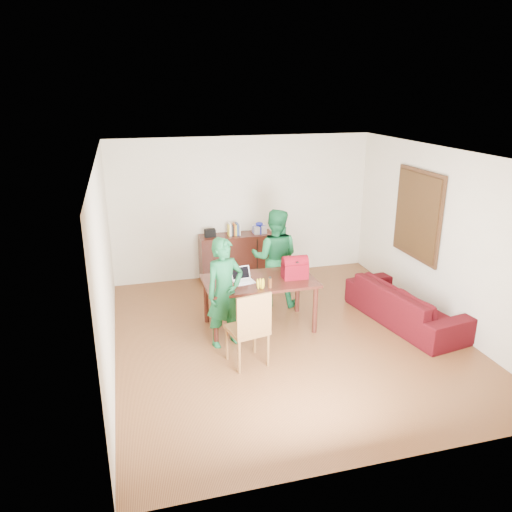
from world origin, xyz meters
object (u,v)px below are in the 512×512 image
object	(u,v)px
table	(259,286)
laptop	(244,280)
person_far	(275,258)
chair	(248,342)
red_bag	(295,269)
sofa	(406,304)
person_near	(225,293)
bottle	(270,282)

from	to	relation	value
table	laptop	xyz separation A→B (m)	(-0.25, -0.04, 0.14)
table	person_far	xyz separation A→B (m)	(0.49, 0.80, 0.14)
chair	person_far	distance (m)	2.09
red_bag	sofa	xyz separation A→B (m)	(1.73, -0.37, -0.62)
table	red_bag	size ratio (longest dim) A/B	4.45
person_near	bottle	distance (m)	0.68
laptop	sofa	distance (m)	2.60
red_bag	table	bearing A→B (deg)	175.01
person_far	sofa	bearing A→B (deg)	167.58
person_far	red_bag	world-z (taller)	person_far
table	sofa	xyz separation A→B (m)	(2.27, -0.43, -0.38)
chair	sofa	distance (m)	2.77
person_far	red_bag	xyz separation A→B (m)	(0.05, -0.86, 0.09)
chair	person_far	xyz separation A→B (m)	(0.93, 1.79, 0.52)
laptop	red_bag	world-z (taller)	red_bag
chair	laptop	distance (m)	1.10
person_near	person_far	distance (m)	1.61
person_far	laptop	size ratio (longest dim) A/B	5.13
table	chair	size ratio (longest dim) A/B	1.56
table	chair	world-z (taller)	chair
person_far	red_bag	bearing A→B (deg)	115.41
chair	person_near	xyz separation A→B (m)	(-0.17, 0.62, 0.49)
table	person_far	distance (m)	0.95
table	red_bag	bearing A→B (deg)	-6.57
person_near	table	bearing A→B (deg)	12.34
laptop	table	bearing A→B (deg)	-0.03
chair	red_bag	size ratio (longest dim) A/B	2.84
table	bottle	distance (m)	0.39
person_near	person_far	bearing A→B (deg)	27.73
bottle	sofa	size ratio (longest dim) A/B	0.08
chair	sofa	bearing A→B (deg)	0.22
person_near	laptop	world-z (taller)	person_near
person_near	laptop	size ratio (longest dim) A/B	4.93
table	bottle	size ratio (longest dim) A/B	10.10
bottle	red_bag	bearing A→B (deg)	30.26
laptop	sofa	bearing A→B (deg)	-18.20
table	sofa	bearing A→B (deg)	-10.79
bottle	sofa	world-z (taller)	bottle
laptop	bottle	size ratio (longest dim) A/B	1.95
chair	person_far	world-z (taller)	person_far
chair	bottle	size ratio (longest dim) A/B	6.46
laptop	sofa	xyz separation A→B (m)	(2.52, -0.39, -0.52)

